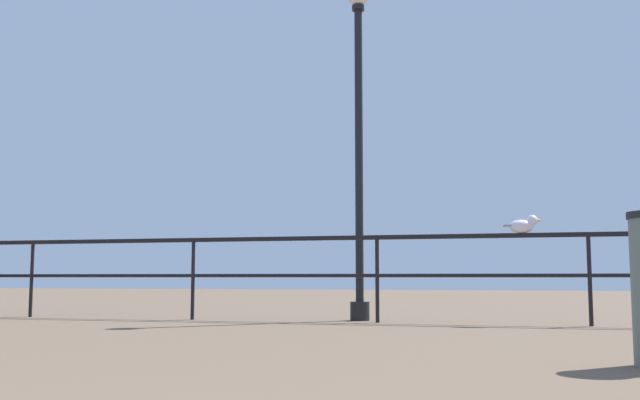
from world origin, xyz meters
TOP-DOWN VIEW (x-y plane):
  - pier_railing at (0.00, 9.00)m, footprint 18.20×0.05m
  - lamppost_center at (-0.28, 9.34)m, footprint 0.29×0.29m
  - seagull_on_rail at (1.61, 9.01)m, footprint 0.41×0.23m

SIDE VIEW (x-z plane):
  - pier_railing at x=0.00m, z-range 0.24..1.23m
  - seagull_on_rail at x=1.61m, z-range 0.97..1.17m
  - lamppost_center at x=-0.28m, z-range 0.36..4.59m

